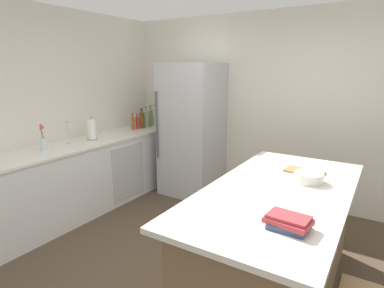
{
  "coord_description": "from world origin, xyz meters",
  "views": [
    {
      "loc": [
        1.21,
        -2.06,
        1.85
      ],
      "look_at": [
        -0.66,
        0.93,
        1.0
      ],
      "focal_mm": 29.52,
      "sensor_mm": 36.0,
      "label": 1
    }
  ],
  "objects": [
    {
      "name": "mixing_bowl",
      "position": [
        0.72,
        0.55,
        0.97
      ],
      "size": [
        0.24,
        0.24,
        0.08
      ],
      "color": "silver",
      "rests_on": "kitchen_island"
    },
    {
      "name": "counter_run_left",
      "position": [
        -2.08,
        0.65,
        0.46
      ],
      "size": [
        0.67,
        2.93,
        0.93
      ],
      "color": "silver",
      "rests_on": "ground_plane"
    },
    {
      "name": "refrigerator",
      "position": [
        -1.22,
        1.83,
        0.96
      ],
      "size": [
        0.79,
        0.78,
        1.92
      ],
      "color": "#B7BABF",
      "rests_on": "ground_plane"
    },
    {
      "name": "hot_sauce_bottle",
      "position": [
        -2.1,
        1.61,
        1.02
      ],
      "size": [
        0.05,
        0.05,
        0.24
      ],
      "color": "red",
      "rests_on": "counter_run_left"
    },
    {
      "name": "paper_towel_roll",
      "position": [
        -2.08,
        0.7,
        1.06
      ],
      "size": [
        0.14,
        0.14,
        0.31
      ],
      "color": "gray",
      "rests_on": "counter_run_left"
    },
    {
      "name": "cookbook_stack",
      "position": [
        0.79,
        -0.32,
        0.97
      ],
      "size": [
        0.28,
        0.21,
        0.08
      ],
      "color": "#334770",
      "rests_on": "kitchen_island"
    },
    {
      "name": "flower_vase",
      "position": [
        -2.12,
        0.02,
        1.03
      ],
      "size": [
        0.07,
        0.07,
        0.3
      ],
      "color": "silver",
      "rests_on": "counter_run_left"
    },
    {
      "name": "whiskey_bottle",
      "position": [
        -2.09,
        1.71,
        1.05
      ],
      "size": [
        0.09,
        0.09,
        0.31
      ],
      "color": "brown",
      "rests_on": "counter_run_left"
    },
    {
      "name": "cutting_board",
      "position": [
        0.63,
        0.79,
        0.94
      ],
      "size": [
        0.35,
        0.22,
        0.02
      ],
      "color": "#9E7042",
      "rests_on": "kitchen_island"
    },
    {
      "name": "wall_left",
      "position": [
        -2.45,
        0.0,
        1.3
      ],
      "size": [
        0.1,
        6.0,
        2.6
      ],
      "primitive_type": "cube",
      "color": "silver",
      "rests_on": "ground_plane"
    },
    {
      "name": "vinegar_bottle",
      "position": [
        -2.11,
        1.53,
        1.03
      ],
      "size": [
        0.05,
        0.05,
        0.25
      ],
      "color": "#994C23",
      "rests_on": "counter_run_left"
    },
    {
      "name": "wall_rear",
      "position": [
        0.0,
        2.25,
        1.3
      ],
      "size": [
        6.0,
        0.1,
        2.6
      ],
      "primitive_type": "cube",
      "color": "silver",
      "rests_on": "ground_plane"
    },
    {
      "name": "olive_oil_bottle",
      "position": [
        -2.06,
        1.9,
        1.06
      ],
      "size": [
        0.06,
        0.06,
        0.34
      ],
      "color": "olive",
      "rests_on": "counter_run_left"
    },
    {
      "name": "gin_bottle",
      "position": [
        -2.07,
        1.8,
        1.05
      ],
      "size": [
        0.07,
        0.07,
        0.33
      ],
      "color": "#8CB79E",
      "rests_on": "counter_run_left"
    },
    {
      "name": "ground_plane",
      "position": [
        0.0,
        0.0,
        0.0
      ],
      "size": [
        7.2,
        7.2,
        0.0
      ],
      "primitive_type": "plane",
      "color": "#4C3D2D"
    },
    {
      "name": "soda_bottle",
      "position": [
        -2.06,
        2.01,
        1.05
      ],
      "size": [
        0.08,
        0.08,
        0.33
      ],
      "color": "silver",
      "rests_on": "counter_run_left"
    },
    {
      "name": "sink_faucet",
      "position": [
        -2.13,
        0.38,
        1.08
      ],
      "size": [
        0.15,
        0.05,
        0.3
      ],
      "color": "silver",
      "rests_on": "counter_run_left"
    },
    {
      "name": "kitchen_island",
      "position": [
        0.56,
        0.27,
        0.47
      ],
      "size": [
        1.02,
        2.09,
        0.93
      ],
      "color": "#7A6047",
      "rests_on": "ground_plane"
    }
  ]
}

